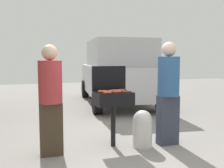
% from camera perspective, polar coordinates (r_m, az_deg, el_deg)
% --- Properties ---
extents(ground_plane, '(24.00, 24.00, 0.00)m').
position_cam_1_polar(ground_plane, '(4.51, 0.87, -13.71)').
color(ground_plane, gray).
extents(bbq_grill, '(0.60, 0.44, 0.92)m').
position_cam_1_polar(bbq_grill, '(4.56, 0.24, -3.41)').
color(bbq_grill, black).
rests_on(bbq_grill, ground).
extents(grill_lid_open, '(0.60, 0.05, 0.42)m').
position_cam_1_polar(grill_lid_open, '(4.73, -0.65, 1.21)').
color(grill_lid_open, black).
rests_on(grill_lid_open, bbq_grill).
extents(hot_dog_0, '(0.13, 0.03, 0.03)m').
position_cam_1_polar(hot_dog_0, '(4.64, 0.36, -1.31)').
color(hot_dog_0, '#B74C33').
rests_on(hot_dog_0, bbq_grill).
extents(hot_dog_1, '(0.13, 0.03, 0.03)m').
position_cam_1_polar(hot_dog_1, '(4.49, -1.87, -1.54)').
color(hot_dog_1, '#C6593D').
rests_on(hot_dog_1, bbq_grill).
extents(hot_dog_2, '(0.13, 0.04, 0.03)m').
position_cam_1_polar(hot_dog_2, '(4.57, -2.08, -1.42)').
color(hot_dog_2, '#AD4228').
rests_on(hot_dog_2, bbq_grill).
extents(hot_dog_3, '(0.13, 0.04, 0.03)m').
position_cam_1_polar(hot_dog_3, '(4.57, 1.72, -1.42)').
color(hot_dog_3, '#B74C33').
rests_on(hot_dog_3, bbq_grill).
extents(hot_dog_4, '(0.13, 0.04, 0.03)m').
position_cam_1_polar(hot_dog_4, '(4.54, -1.07, -1.46)').
color(hot_dog_4, '#B74C33').
rests_on(hot_dog_4, bbq_grill).
extents(hot_dog_5, '(0.13, 0.03, 0.03)m').
position_cam_1_polar(hot_dog_5, '(4.48, 3.15, -1.57)').
color(hot_dog_5, '#AD4228').
rests_on(hot_dog_5, bbq_grill).
extents(hot_dog_6, '(0.13, 0.04, 0.03)m').
position_cam_1_polar(hot_dog_6, '(4.45, -2.00, -1.61)').
color(hot_dog_6, '#B74C33').
rests_on(hot_dog_6, bbq_grill).
extents(hot_dog_7, '(0.13, 0.03, 0.03)m').
position_cam_1_polar(hot_dog_7, '(4.47, 0.77, -1.58)').
color(hot_dog_7, '#AD4228').
rests_on(hot_dog_7, bbq_grill).
extents(hot_dog_8, '(0.13, 0.03, 0.03)m').
position_cam_1_polar(hot_dog_8, '(4.39, -0.93, -1.71)').
color(hot_dog_8, '#AD4228').
rests_on(hot_dog_8, bbq_grill).
extents(hot_dog_9, '(0.13, 0.03, 0.03)m').
position_cam_1_polar(hot_dog_9, '(4.33, -0.93, -1.80)').
color(hot_dog_9, '#C6593D').
rests_on(hot_dog_9, bbq_grill).
extents(hot_dog_10, '(0.13, 0.04, 0.03)m').
position_cam_1_polar(hot_dog_10, '(4.61, 0.81, -1.35)').
color(hot_dog_10, '#C6593D').
rests_on(hot_dog_10, bbq_grill).
extents(hot_dog_11, '(0.13, 0.03, 0.03)m').
position_cam_1_polar(hot_dog_11, '(4.72, 1.91, -1.20)').
color(hot_dog_11, '#AD4228').
rests_on(hot_dog_11, bbq_grill).
extents(hot_dog_12, '(0.13, 0.03, 0.03)m').
position_cam_1_polar(hot_dog_12, '(4.53, 1.81, -1.48)').
color(hot_dog_12, '#AD4228').
rests_on(hot_dog_12, bbq_grill).
extents(hot_dog_13, '(0.13, 0.03, 0.03)m').
position_cam_1_polar(hot_dog_13, '(4.43, -1.15, -1.64)').
color(hot_dog_13, '#C6593D').
rests_on(hot_dog_13, bbq_grill).
extents(hot_dog_14, '(0.13, 0.03, 0.03)m').
position_cam_1_polar(hot_dog_14, '(4.50, -0.39, -1.53)').
color(hot_dog_14, '#B74C33').
rests_on(hot_dog_14, bbq_grill).
extents(hot_dog_15, '(0.13, 0.04, 0.03)m').
position_cam_1_polar(hot_dog_15, '(4.42, 1.15, -1.66)').
color(hot_dog_15, '#AD4228').
rests_on(hot_dog_15, bbq_grill).
extents(propane_tank, '(0.32, 0.32, 0.62)m').
position_cam_1_polar(propane_tank, '(4.65, 6.35, -9.04)').
color(propane_tank, silver).
rests_on(propane_tank, ground).
extents(person_left, '(0.35, 0.35, 1.68)m').
position_cam_1_polar(person_left, '(4.22, -12.64, -2.46)').
color(person_left, '#3F3323').
rests_on(person_left, ground).
extents(person_right, '(0.37, 0.37, 1.75)m').
position_cam_1_polar(person_right, '(4.74, 11.59, -1.11)').
color(person_right, '#333847').
rests_on(person_right, ground).
extents(parked_minivan, '(2.51, 4.62, 2.02)m').
position_cam_1_polar(parked_minivan, '(8.78, 1.33, 2.53)').
color(parked_minivan, '#B7B7BC').
rests_on(parked_minivan, ground).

